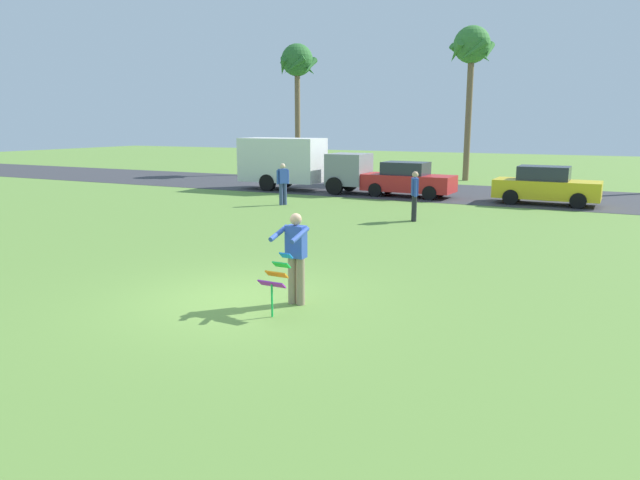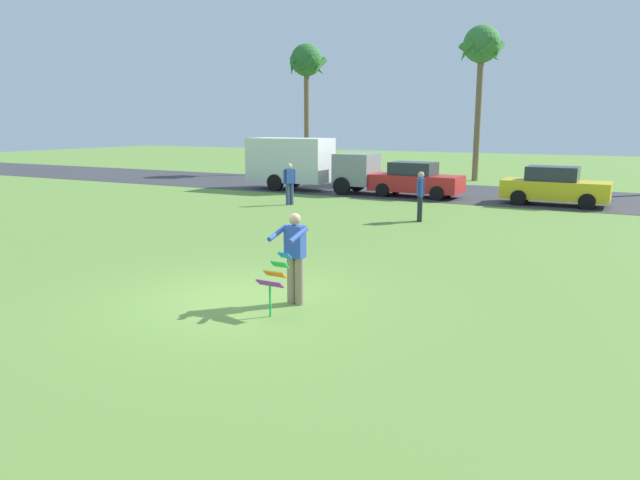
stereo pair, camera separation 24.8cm
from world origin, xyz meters
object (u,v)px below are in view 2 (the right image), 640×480
palm_tree_left_near (307,66)px  parked_car_red (415,180)px  parked_truck_grey_van (304,162)px  person_walker_near (290,183)px  person_walker_far (420,195)px  parked_car_yellow (554,187)px  kite_held (275,276)px  person_kite_flyer (295,255)px  palm_tree_right_near (481,51)px

palm_tree_left_near → parked_car_red: bearing=-40.4°
parked_truck_grey_van → person_walker_near: size_ratio=3.89×
parked_car_red → person_walker_far: 6.99m
parked_car_yellow → person_walker_far: (-3.66, -6.57, 0.16)m
kite_held → person_walker_near: person_walker_near is taller
parked_car_red → parked_car_yellow: bearing=-0.0°
parked_car_red → palm_tree_left_near: 15.48m
person_kite_flyer → kite_held: size_ratio=1.62×
parked_truck_grey_van → parked_car_red: (5.86, 0.00, -0.64)m
person_kite_flyer → parked_car_red: person_kite_flyer is taller
person_kite_flyer → parked_car_yellow: bearing=80.6°
parked_car_yellow → kite_held: bearing=-99.1°
kite_held → person_walker_near: size_ratio=0.62×
person_kite_flyer → person_walker_near: size_ratio=1.00×
kite_held → palm_tree_left_near: palm_tree_left_near is taller
person_kite_flyer → palm_tree_left_near: 30.09m
palm_tree_right_near → person_walker_far: bearing=-83.9°
parked_car_yellow → palm_tree_left_near: size_ratio=0.50×
parked_car_red → palm_tree_right_near: 11.28m
person_kite_flyer → parked_car_red: 17.07m
kite_held → palm_tree_right_near: bearing=95.5°
palm_tree_left_near → kite_held: bearing=-62.2°
kite_held → parked_car_yellow: parked_car_yellow is taller
parked_car_red → palm_tree_right_near: (0.68, 9.10, 6.63)m
parked_car_yellow → person_walker_near: person_walker_near is taller
parked_car_red → person_walker_far: person_walker_far is taller
person_walker_near → palm_tree_left_near: bearing=116.2°
parked_car_yellow → person_walker_far: bearing=-119.1°
parked_car_red → kite_held: bearing=-79.5°
parked_truck_grey_van → parked_car_red: size_ratio=1.58×
kite_held → parked_car_red: (-3.23, 17.42, 0.07)m
palm_tree_right_near → person_walker_near: (-4.46, -14.13, -6.47)m
kite_held → parked_car_red: 17.72m
parked_car_yellow → palm_tree_right_near: (-5.35, 9.10, 6.63)m
palm_tree_right_near → person_walker_near: size_ratio=5.11×
kite_held → parked_car_yellow: size_ratio=0.25×
kite_held → parked_truck_grey_van: bearing=117.6°
person_kite_flyer → parked_truck_grey_van: (-9.11, 16.76, 0.46)m
kite_held → palm_tree_left_near: 30.71m
parked_car_red → person_walker_far: bearing=-70.2°
palm_tree_right_near → person_walker_near: palm_tree_right_near is taller
kite_held → parked_car_red: size_ratio=0.25×
person_kite_flyer → kite_held: person_kite_flyer is taller
palm_tree_right_near → parked_car_yellow: bearing=-59.6°
parked_car_yellow → palm_tree_right_near: 12.47m
kite_held → palm_tree_right_near: palm_tree_right_near is taller
palm_tree_left_near → person_walker_far: 21.39m
kite_held → person_walker_far: (-0.86, 10.85, 0.23)m
person_kite_flyer → kite_held: bearing=-91.5°
kite_held → parked_car_yellow: (2.80, 17.42, 0.07)m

